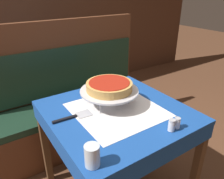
# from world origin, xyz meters

# --- Properties ---
(dining_table_front) EXTENTS (0.87, 0.87, 0.76)m
(dining_table_front) POSITION_xyz_m (0.00, 0.00, 0.67)
(dining_table_front) COLOR #194799
(dining_table_front) RESTS_ON ground_plane
(dining_table_rear) EXTENTS (0.71, 0.71, 0.76)m
(dining_table_rear) POSITION_xyz_m (-0.22, 1.58, 0.65)
(dining_table_rear) COLOR #194799
(dining_table_rear) RESTS_ON ground_plane
(booth_bench) EXTENTS (1.60, 0.47, 1.23)m
(booth_bench) POSITION_xyz_m (0.03, 0.80, 0.36)
(booth_bench) COLOR brown
(booth_bench) RESTS_ON ground_plane
(back_wall_panel) EXTENTS (6.00, 0.04, 2.40)m
(back_wall_panel) POSITION_xyz_m (0.00, 2.08, 1.20)
(back_wall_panel) COLOR #4C2D1E
(back_wall_panel) RESTS_ON ground_plane
(pizza_pan_stand) EXTENTS (0.39, 0.39, 0.11)m
(pizza_pan_stand) POSITION_xyz_m (0.00, 0.09, 0.86)
(pizza_pan_stand) COLOR #ADADB2
(pizza_pan_stand) RESTS_ON dining_table_front
(deep_dish_pizza) EXTENTS (0.31, 0.31, 0.06)m
(deep_dish_pizza) POSITION_xyz_m (0.00, 0.09, 0.90)
(deep_dish_pizza) COLOR tan
(deep_dish_pizza) RESTS_ON pizza_pan_stand
(pizza_server) EXTENTS (0.25, 0.08, 0.01)m
(pizza_server) POSITION_xyz_m (-0.28, 0.07, 0.77)
(pizza_server) COLOR #BCBCC1
(pizza_server) RESTS_ON dining_table_front
(water_glass_near) EXTENTS (0.07, 0.07, 0.11)m
(water_glass_near) POSITION_xyz_m (-0.37, -0.34, 0.81)
(water_glass_near) COLOR silver
(water_glass_near) RESTS_ON dining_table_front
(salt_shaker) EXTENTS (0.04, 0.04, 0.07)m
(salt_shaker) POSITION_xyz_m (0.12, -0.36, 0.80)
(salt_shaker) COLOR silver
(salt_shaker) RESTS_ON dining_table_front
(pepper_shaker) EXTENTS (0.04, 0.04, 0.07)m
(pepper_shaker) POSITION_xyz_m (0.17, -0.36, 0.79)
(pepper_shaker) COLOR silver
(pepper_shaker) RESTS_ON dining_table_front
(condiment_caddy) EXTENTS (0.13, 0.13, 0.17)m
(condiment_caddy) POSITION_xyz_m (-0.22, 1.65, 0.81)
(condiment_caddy) COLOR black
(condiment_caddy) RESTS_ON dining_table_rear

